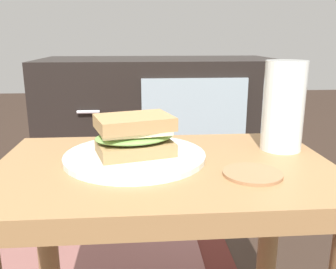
{
  "coord_description": "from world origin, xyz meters",
  "views": [
    {
      "loc": [
        -0.04,
        -0.57,
        0.66
      ],
      "look_at": [
        0.01,
        0.0,
        0.51
      ],
      "focal_mm": 38.71,
      "sensor_mm": 36.0,
      "label": 1
    }
  ],
  "objects_px": {
    "tv_cabinet": "(159,127)",
    "beer_glass": "(283,107)",
    "coaster": "(253,174)",
    "plate": "(135,156)",
    "sandwich_front": "(134,135)"
  },
  "relations": [
    {
      "from": "tv_cabinet",
      "to": "plate",
      "type": "relative_size",
      "value": 3.97
    },
    {
      "from": "plate",
      "to": "beer_glass",
      "type": "xyz_separation_m",
      "value": [
        0.27,
        0.04,
        0.08
      ]
    },
    {
      "from": "sandwich_front",
      "to": "coaster",
      "type": "xyz_separation_m",
      "value": [
        0.18,
        -0.09,
        -0.04
      ]
    },
    {
      "from": "sandwich_front",
      "to": "beer_glass",
      "type": "relative_size",
      "value": 0.94
    },
    {
      "from": "beer_glass",
      "to": "tv_cabinet",
      "type": "bearing_deg",
      "value": 101.54
    },
    {
      "from": "coaster",
      "to": "sandwich_front",
      "type": "bearing_deg",
      "value": 153.14
    },
    {
      "from": "plate",
      "to": "sandwich_front",
      "type": "bearing_deg",
      "value": 14.04
    },
    {
      "from": "beer_glass",
      "to": "coaster",
      "type": "xyz_separation_m",
      "value": [
        -0.09,
        -0.13,
        -0.08
      ]
    },
    {
      "from": "tv_cabinet",
      "to": "beer_glass",
      "type": "distance_m",
      "value": 0.94
    },
    {
      "from": "beer_glass",
      "to": "plate",
      "type": "bearing_deg",
      "value": -172.14
    },
    {
      "from": "plate",
      "to": "tv_cabinet",
      "type": "bearing_deg",
      "value": 84.37
    },
    {
      "from": "sandwich_front",
      "to": "beer_glass",
      "type": "xyz_separation_m",
      "value": [
        0.27,
        0.04,
        0.04
      ]
    },
    {
      "from": "plate",
      "to": "coaster",
      "type": "relative_size",
      "value": 2.68
    },
    {
      "from": "sandwich_front",
      "to": "beer_glass",
      "type": "distance_m",
      "value": 0.28
    },
    {
      "from": "plate",
      "to": "sandwich_front",
      "type": "height_order",
      "value": "sandwich_front"
    }
  ]
}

